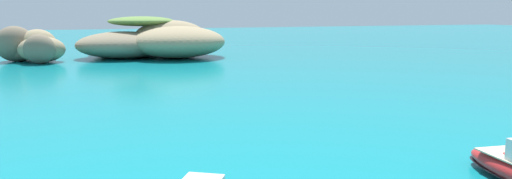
# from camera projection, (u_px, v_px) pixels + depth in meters

# --- Properties ---
(islet_large) EXTENTS (24.92, 22.83, 6.57)m
(islet_large) POSITION_uv_depth(u_px,v_px,m) (155.00, 42.00, 74.92)
(islet_large) COLOR #9E8966
(islet_large) RESTS_ON ground
(islet_small) EXTENTS (11.05, 11.43, 5.25)m
(islet_small) POSITION_uv_depth(u_px,v_px,m) (31.00, 47.00, 67.78)
(islet_small) COLOR #84755B
(islet_small) RESTS_ON ground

